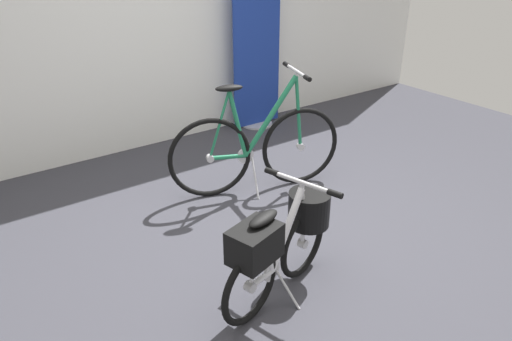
% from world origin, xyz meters
% --- Properties ---
extents(ground_plane, '(7.83, 7.83, 0.00)m').
position_xyz_m(ground_plane, '(0.00, 0.00, 0.00)').
color(ground_plane, '#38383F').
extents(back_wall, '(7.83, 0.10, 2.60)m').
position_xyz_m(back_wall, '(0.00, 2.29, 1.30)').
color(back_wall, white).
rests_on(back_wall, ground_plane).
extents(floor_banner_stand, '(0.60, 0.36, 1.75)m').
position_xyz_m(floor_banner_stand, '(1.19, 2.07, 0.79)').
color(floor_banner_stand, '#B7B7BC').
rests_on(floor_banner_stand, ground_plane).
extents(folding_bike_foreground, '(0.96, 0.52, 0.71)m').
position_xyz_m(folding_bike_foreground, '(-0.35, -0.36, 0.38)').
color(folding_bike_foreground, black).
rests_on(folding_bike_foreground, ground_plane).
extents(display_bike_left, '(1.43, 0.60, 1.03)m').
position_xyz_m(display_bike_left, '(0.28, 0.80, 0.39)').
color(display_bike_left, black).
rests_on(display_bike_left, ground_plane).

